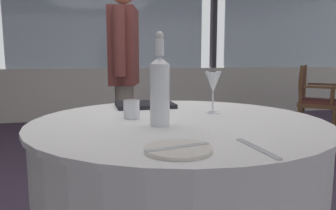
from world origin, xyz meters
The scene contains 11 objects.
window_wall_far centered at (0.00, 3.47, 1.12)m, with size 11.59×0.14×2.81m.
foreground_table centered at (0.07, -0.76, 0.38)m, with size 1.18×1.18×0.77m.
side_plate centered at (-0.04, -1.19, 0.77)m, with size 0.19×0.19×0.01m, color silver.
butter_knife centered at (-0.04, -1.19, 0.78)m, with size 0.19×0.02×0.00m, color silver.
dinner_fork centered at (0.17, -1.22, 0.77)m, with size 0.21×0.02×0.00m, color silver.
water_bottle centered at (-0.03, -0.86, 0.91)m, with size 0.07×0.07×0.34m.
wine_glass centered at (0.26, -0.64, 0.90)m, with size 0.08×0.08×0.19m.
water_tumbler centered at (-0.11, -0.69, 0.81)m, with size 0.07×0.07×0.08m, color white.
menu_book centered at (-0.01, -0.38, 0.78)m, with size 0.29×0.23×0.02m, color black.
dining_chair_1_1 centered at (2.52, 1.64, 0.54)m, with size 0.66×0.66×0.93m.
diner_person_0 centered at (-0.02, 0.62, 0.94)m, with size 0.28×0.52×1.65m.
Camera 1 is at (-0.26, -2.00, 1.01)m, focal length 34.16 mm.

